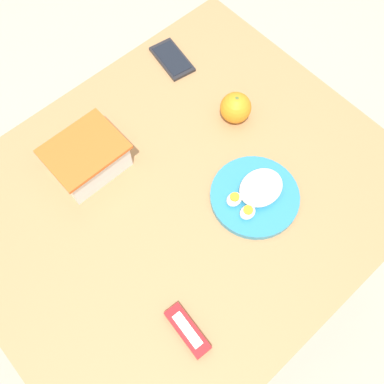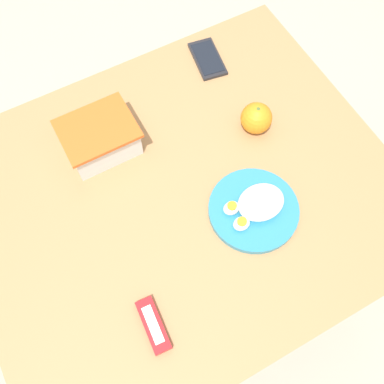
{
  "view_description": "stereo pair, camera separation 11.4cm",
  "coord_description": "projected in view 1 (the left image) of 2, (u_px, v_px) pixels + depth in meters",
  "views": [
    {
      "loc": [
        -0.31,
        -0.39,
        1.82
      ],
      "look_at": [
        0.01,
        -0.03,
        0.79
      ],
      "focal_mm": 42.0,
      "sensor_mm": 36.0,
      "label": 1
    },
    {
      "loc": [
        -0.22,
        -0.46,
        1.82
      ],
      "look_at": [
        0.01,
        -0.03,
        0.79
      ],
      "focal_mm": 42.0,
      "sensor_mm": 36.0,
      "label": 2
    }
  ],
  "objects": [
    {
      "name": "cell_phone",
      "position": [
        172.0,
        59.0,
        1.36
      ],
      "size": [
        0.1,
        0.16,
        0.01
      ],
      "color": "#232328",
      "rests_on": "table"
    },
    {
      "name": "candy_bar",
      "position": [
        187.0,
        331.0,
        1.01
      ],
      "size": [
        0.05,
        0.13,
        0.02
      ],
      "color": "red",
      "rests_on": "table"
    },
    {
      "name": "table",
      "position": [
        182.0,
        211.0,
        1.28
      ],
      "size": [
        1.11,
        0.94,
        0.76
      ],
      "color": "#AD7F51",
      "rests_on": "ground_plane"
    },
    {
      "name": "orange_fruit",
      "position": [
        236.0,
        108.0,
        1.24
      ],
      "size": [
        0.09,
        0.09,
        0.09
      ],
      "color": "orange",
      "rests_on": "table"
    },
    {
      "name": "ground_plane",
      "position": [
        185.0,
        271.0,
        1.86
      ],
      "size": [
        10.0,
        10.0,
        0.0
      ],
      "primitive_type": "plane",
      "color": "#B2A899"
    },
    {
      "name": "food_container",
      "position": [
        87.0,
        159.0,
        1.17
      ],
      "size": [
        0.19,
        0.16,
        0.1
      ],
      "color": "white",
      "rests_on": "table"
    },
    {
      "name": "rice_plate",
      "position": [
        256.0,
        194.0,
        1.15
      ],
      "size": [
        0.23,
        0.23,
        0.06
      ],
      "color": "teal",
      "rests_on": "table"
    }
  ]
}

